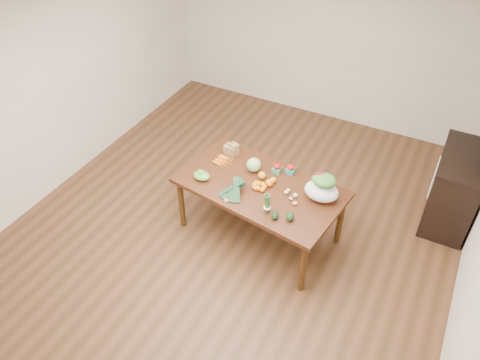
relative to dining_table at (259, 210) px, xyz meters
The scene contains 26 objects.
floor 0.47m from the dining_table, 160.76° to the right, with size 6.00×6.00×0.00m, color brown.
ceiling 2.34m from the dining_table, 160.76° to the right, with size 5.00×6.00×0.02m, color white.
room_walls 1.02m from the dining_table, 160.76° to the right, with size 5.02×6.02×2.70m.
dining_table is the anchor object (origin of this frame).
cabinet 2.35m from the dining_table, 34.07° to the left, with size 0.52×1.02×0.94m, color black.
dish_towel 2.14m from the dining_table, 37.73° to the left, with size 0.02×0.28×0.45m, color white.
paper_bag 0.81m from the dining_table, 147.12° to the left, with size 0.21×0.17×0.15m, color brown, non-canonical shape.
cabbage 0.53m from the dining_table, 132.05° to the left, with size 0.17×0.17×0.17m, color #98C773.
strawberry_basket_a 0.52m from the dining_table, 77.97° to the left, with size 0.10×0.10×0.09m, color #B80E0C, non-canonical shape.
strawberry_basket_b 0.59m from the dining_table, 59.48° to the left, with size 0.10×0.10×0.09m, color #B8140C, non-canonical shape.
orange_a 0.44m from the dining_table, 107.39° to the left, with size 0.09×0.09×0.09m, color #FFAA0F.
orange_b 0.44m from the dining_table, 46.70° to the left, with size 0.07×0.07×0.07m, color orange.
orange_c 0.43m from the dining_table, 22.40° to the left, with size 0.09×0.09×0.09m, color orange.
mandarin_cluster 0.43m from the dining_table, 91.97° to the right, with size 0.18×0.18×0.09m, color orange, non-canonical shape.
carrots 0.70m from the dining_table, 162.03° to the left, with size 0.22×0.22×0.03m, color orange, non-canonical shape.
snap_pea_bag 0.79m from the dining_table, 162.43° to the right, with size 0.20×0.15×0.09m, color #58B13B.
kale_bunch 0.58m from the dining_table, 123.15° to the right, with size 0.32×0.40×0.16m, color #15301C, non-canonical shape.
asparagus_bundle 0.66m from the dining_table, 55.08° to the right, with size 0.08×0.08×0.25m, color #497A37, non-canonical shape.
potato_a 0.50m from the dining_table, ahead, with size 0.05×0.05×0.04m, color tan.
potato_b 0.56m from the dining_table, ahead, with size 0.05×0.04×0.04m, color tan.
potato_c 0.58m from the dining_table, ahead, with size 0.06×0.05×0.05m, color tan.
potato_d 0.51m from the dining_table, ahead, with size 0.05×0.04×0.04m, color tan.
potato_e 0.62m from the dining_table, 14.16° to the right, with size 0.05×0.05×0.04m, color tan.
avocado_a 0.67m from the dining_table, 48.04° to the right, with size 0.07×0.11×0.07m, color black.
avocado_b 0.73m from the dining_table, 34.32° to the right, with size 0.08×0.12×0.08m, color black.
salad_bag 0.85m from the dining_table, ahead, with size 0.37×0.28×0.29m, color white, non-canonical shape.
Camera 1 is at (1.89, -3.49, 4.11)m, focal length 35.00 mm.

